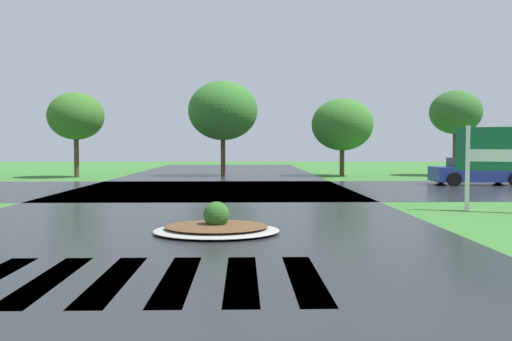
% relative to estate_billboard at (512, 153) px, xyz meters
% --- Properties ---
extents(asphalt_roadway, '(11.78, 80.00, 0.01)m').
position_rel_estate_billboard_xyz_m(asphalt_roadway, '(-8.90, -2.30, -1.66)').
color(asphalt_roadway, '#232628').
rests_on(asphalt_roadway, ground).
extents(asphalt_cross_road, '(90.00, 10.60, 0.01)m').
position_rel_estate_billboard_xyz_m(asphalt_cross_road, '(-8.90, 8.05, -1.66)').
color(asphalt_cross_road, '#232628').
rests_on(asphalt_cross_road, ground).
extents(crosswalk_stripes, '(4.95, 2.92, 0.01)m').
position_rel_estate_billboard_xyz_m(crosswalk_stripes, '(-8.90, -7.44, -1.66)').
color(crosswalk_stripes, white).
rests_on(crosswalk_stripes, ground).
extents(estate_billboard, '(2.81, 1.17, 2.45)m').
position_rel_estate_billboard_xyz_m(estate_billboard, '(0.00, 0.00, 0.00)').
color(estate_billboard, white).
rests_on(estate_billboard, ground).
extents(median_island, '(2.71, 2.31, 0.68)m').
position_rel_estate_billboard_xyz_m(median_island, '(-8.10, -3.44, -1.53)').
color(median_island, '#9E9B93').
rests_on(median_island, ground).
extents(car_blue_compact, '(4.21, 2.15, 1.29)m').
position_rel_estate_billboard_xyz_m(car_blue_compact, '(3.54, 10.52, -1.05)').
color(car_blue_compact, navy).
rests_on(car_blue_compact, ground).
extents(background_treeline, '(32.76, 5.03, 5.79)m').
position_rel_estate_billboard_xyz_m(background_treeline, '(-8.97, 17.88, 1.92)').
color(background_treeline, '#4C3823').
rests_on(background_treeline, ground).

